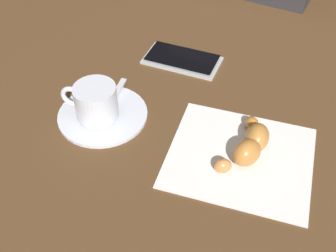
{
  "coord_description": "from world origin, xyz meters",
  "views": [
    {
      "loc": [
        0.13,
        -0.37,
        0.43
      ],
      "look_at": [
        -0.01,
        0.01,
        0.02
      ],
      "focal_mm": 43.95,
      "sensor_mm": 36.0,
      "label": 1
    }
  ],
  "objects_px": {
    "saucer": "(103,113)",
    "croissant": "(250,145)",
    "espresso_cup": "(95,101)",
    "napkin": "(240,157)",
    "cell_phone": "(182,59)",
    "sugar_packet": "(94,98)",
    "teaspoon": "(105,111)"
  },
  "relations": [
    {
      "from": "teaspoon",
      "to": "croissant",
      "type": "xyz_separation_m",
      "value": [
        0.22,
        -0.0,
        0.01
      ]
    },
    {
      "from": "croissant",
      "to": "cell_phone",
      "type": "height_order",
      "value": "croissant"
    },
    {
      "from": "saucer",
      "to": "croissant",
      "type": "xyz_separation_m",
      "value": [
        0.22,
        -0.0,
        0.02
      ]
    },
    {
      "from": "sugar_packet",
      "to": "napkin",
      "type": "distance_m",
      "value": 0.24
    },
    {
      "from": "espresso_cup",
      "to": "croissant",
      "type": "relative_size",
      "value": 0.73
    },
    {
      "from": "teaspoon",
      "to": "cell_phone",
      "type": "distance_m",
      "value": 0.19
    },
    {
      "from": "espresso_cup",
      "to": "napkin",
      "type": "bearing_deg",
      "value": -1.01
    },
    {
      "from": "sugar_packet",
      "to": "napkin",
      "type": "bearing_deg",
      "value": 118.04
    },
    {
      "from": "teaspoon",
      "to": "cell_phone",
      "type": "relative_size",
      "value": 0.9
    },
    {
      "from": "espresso_cup",
      "to": "croissant",
      "type": "xyz_separation_m",
      "value": [
        0.23,
        0.0,
        -0.01
      ]
    },
    {
      "from": "cell_phone",
      "to": "saucer",
      "type": "bearing_deg",
      "value": -111.96
    },
    {
      "from": "saucer",
      "to": "sugar_packet",
      "type": "height_order",
      "value": "sugar_packet"
    },
    {
      "from": "saucer",
      "to": "espresso_cup",
      "type": "bearing_deg",
      "value": -114.65
    },
    {
      "from": "espresso_cup",
      "to": "teaspoon",
      "type": "bearing_deg",
      "value": 38.51
    },
    {
      "from": "espresso_cup",
      "to": "saucer",
      "type": "bearing_deg",
      "value": 65.35
    },
    {
      "from": "sugar_packet",
      "to": "napkin",
      "type": "relative_size",
      "value": 0.33
    },
    {
      "from": "espresso_cup",
      "to": "napkin",
      "type": "xyz_separation_m",
      "value": [
        0.22,
        -0.0,
        -0.03
      ]
    },
    {
      "from": "sugar_packet",
      "to": "teaspoon",
      "type": "bearing_deg",
      "value": 89.76
    },
    {
      "from": "saucer",
      "to": "sugar_packet",
      "type": "bearing_deg",
      "value": 139.03
    },
    {
      "from": "saucer",
      "to": "teaspoon",
      "type": "bearing_deg",
      "value": -10.25
    },
    {
      "from": "croissant",
      "to": "sugar_packet",
      "type": "bearing_deg",
      "value": 174.31
    },
    {
      "from": "saucer",
      "to": "sugar_packet",
      "type": "distance_m",
      "value": 0.03
    },
    {
      "from": "espresso_cup",
      "to": "sugar_packet",
      "type": "bearing_deg",
      "value": 123.07
    },
    {
      "from": "sugar_packet",
      "to": "croissant",
      "type": "distance_m",
      "value": 0.25
    },
    {
      "from": "teaspoon",
      "to": "cell_phone",
      "type": "xyz_separation_m",
      "value": [
        0.06,
        0.17,
        -0.01
      ]
    },
    {
      "from": "croissant",
      "to": "cell_phone",
      "type": "distance_m",
      "value": 0.24
    },
    {
      "from": "espresso_cup",
      "to": "teaspoon",
      "type": "relative_size",
      "value": 0.72
    },
    {
      "from": "saucer",
      "to": "espresso_cup",
      "type": "distance_m",
      "value": 0.03
    },
    {
      "from": "espresso_cup",
      "to": "napkin",
      "type": "height_order",
      "value": "espresso_cup"
    },
    {
      "from": "teaspoon",
      "to": "sugar_packet",
      "type": "height_order",
      "value": "teaspoon"
    },
    {
      "from": "espresso_cup",
      "to": "sugar_packet",
      "type": "xyz_separation_m",
      "value": [
        -0.02,
        0.03,
        -0.02
      ]
    },
    {
      "from": "saucer",
      "to": "croissant",
      "type": "distance_m",
      "value": 0.22
    }
  ]
}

